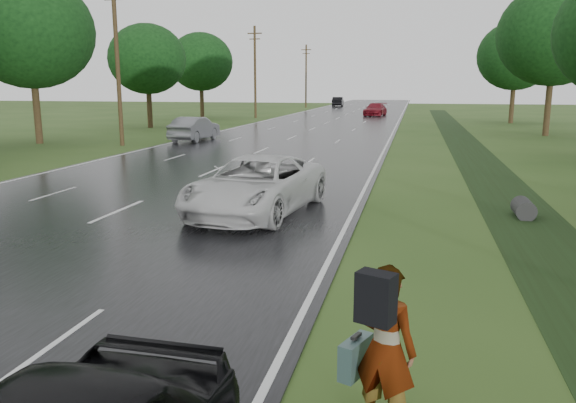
{
  "coord_description": "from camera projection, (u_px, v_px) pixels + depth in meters",
  "views": [
    {
      "loc": [
        8.4,
        -6.54,
        3.68
      ],
      "look_at": [
        5.9,
        4.58,
        1.3
      ],
      "focal_mm": 35.0,
      "sensor_mm": 36.0,
      "label": 1
    }
  ],
  "objects": [
    {
      "name": "tree_east_f",
      "position": [
        516.0,
        56.0,
        53.4
      ],
      "size": [
        7.2,
        7.2,
        9.62
      ],
      "color": "#3C2918",
      "rests_on": "ground"
    },
    {
      "name": "utility_pole_distant",
      "position": [
        306.0,
        75.0,
        90.9
      ],
      "size": [
        1.6,
        0.26,
        10.0
      ],
      "color": "#3C2918",
      "rests_on": "ground"
    },
    {
      "name": "tree_west_d",
      "position": [
        147.0,
        59.0,
        47.91
      ],
      "size": [
        6.6,
        6.6,
        8.8
      ],
      "color": "#3C2918",
      "rests_on": "ground"
    },
    {
      "name": "far_car_dark",
      "position": [
        338.0,
        102.0,
        95.96
      ],
      "size": [
        1.94,
        4.91,
        1.59
      ],
      "primitive_type": "imported",
      "rotation": [
        0.0,
        0.0,
        3.2
      ],
      "color": "black",
      "rests_on": "road"
    },
    {
      "name": "drainage_ditch",
      "position": [
        486.0,
        171.0,
        24.19
      ],
      "size": [
        2.2,
        120.0,
        0.56
      ],
      "color": "black",
      "rests_on": "ground"
    },
    {
      "name": "white_pickup",
      "position": [
        256.0,
        185.0,
        16.1
      ],
      "size": [
        3.45,
        6.14,
        1.62
      ],
      "primitive_type": "imported",
      "rotation": [
        0.0,
        0.0,
        -0.13
      ],
      "color": "silver",
      "rests_on": "road"
    },
    {
      "name": "center_line",
      "position": [
        322.0,
        125.0,
        51.77
      ],
      "size": [
        0.12,
        180.0,
        0.01
      ],
      "primitive_type": "cube",
      "color": "silver",
      "rests_on": "road"
    },
    {
      "name": "silver_sedan",
      "position": [
        195.0,
        129.0,
        37.04
      ],
      "size": [
        1.92,
        4.86,
        1.58
      ],
      "primitive_type": "imported",
      "rotation": [
        0.0,
        0.0,
        3.09
      ],
      "color": "gray",
      "rests_on": "road"
    },
    {
      "name": "tree_east_d",
      "position": [
        555.0,
        35.0,
        39.81
      ],
      "size": [
        8.0,
        8.0,
        10.76
      ],
      "color": "#3C2918",
      "rests_on": "ground"
    },
    {
      "name": "edge_stripe_east",
      "position": [
        396.0,
        126.0,
        50.32
      ],
      "size": [
        0.12,
        180.0,
        0.01
      ],
      "primitive_type": "cube",
      "color": "silver",
      "rests_on": "road"
    },
    {
      "name": "tree_west_c",
      "position": [
        30.0,
        31.0,
        34.49
      ],
      "size": [
        7.8,
        7.8,
        10.43
      ],
      "color": "#3C2918",
      "rests_on": "ground"
    },
    {
      "name": "road",
      "position": [
        322.0,
        125.0,
        51.77
      ],
      "size": [
        14.0,
        180.0,
        0.04
      ],
      "primitive_type": "cube",
      "color": "black",
      "rests_on": "ground"
    },
    {
      "name": "far_car_red",
      "position": [
        375.0,
        109.0,
        66.89
      ],
      "size": [
        2.77,
        5.44,
        1.51
      ],
      "primitive_type": "imported",
      "rotation": [
        0.0,
        0.0,
        -0.13
      ],
      "color": "maroon",
      "rests_on": "road"
    },
    {
      "name": "utility_pole_mid",
      "position": [
        117.0,
        59.0,
        33.59
      ],
      "size": [
        1.6,
        0.26,
        10.0
      ],
      "color": "#3C2918",
      "rests_on": "ground"
    },
    {
      "name": "tree_west_f",
      "position": [
        201.0,
        62.0,
        61.35
      ],
      "size": [
        7.0,
        7.0,
        9.29
      ],
      "color": "#3C2918",
      "rests_on": "ground"
    },
    {
      "name": "pedestrian",
      "position": [
        383.0,
        346.0,
        5.92
      ],
      "size": [
        0.91,
        0.95,
        1.88
      ],
      "rotation": [
        0.0,
        0.0,
        2.76
      ],
      "color": "#A5998C",
      "rests_on": "ground"
    },
    {
      "name": "utility_pole_far",
      "position": [
        255.0,
        71.0,
        62.24
      ],
      "size": [
        1.6,
        0.26,
        10.0
      ],
      "color": "#3C2918",
      "rests_on": "ground"
    },
    {
      "name": "edge_stripe_west",
      "position": [
        252.0,
        124.0,
        53.22
      ],
      "size": [
        0.12,
        180.0,
        0.01
      ],
      "primitive_type": "cube",
      "color": "silver",
      "rests_on": "road"
    }
  ]
}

